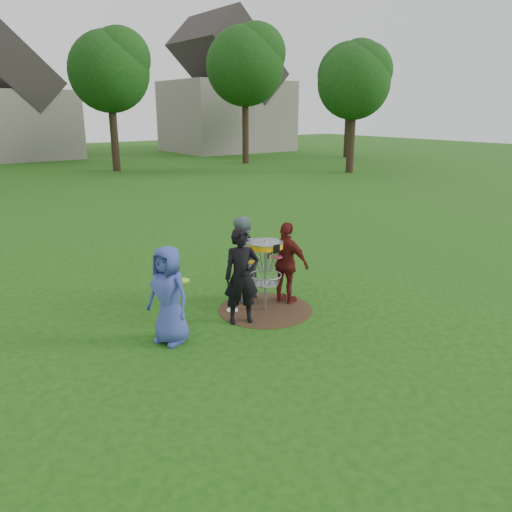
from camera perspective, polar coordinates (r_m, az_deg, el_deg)
ground at (r=9.60m, az=1.06°, el=-6.15°), size 100.00×100.00×0.00m
dirt_patch at (r=9.60m, az=1.06°, el=-6.12°), size 1.80×1.80×0.01m
player_blue at (r=8.16m, az=-9.96°, el=-4.42°), size 0.77×0.93×1.63m
player_black at (r=8.76m, az=-1.66°, el=-2.36°), size 0.74×0.62×1.73m
player_grey at (r=9.79m, az=-1.76°, el=-0.40°), size 1.01×0.90×1.70m
player_maroon at (r=9.71m, az=3.52°, el=-0.82°), size 0.68×1.03×1.62m
disc_on_grass at (r=9.56m, az=-2.72°, el=-6.20°), size 0.22×0.22×0.02m
disc_golf_basket at (r=9.25m, az=1.10°, el=-0.31°), size 0.66×0.67×1.38m
held_discs at (r=9.01m, az=-1.58°, el=-0.74°), size 2.31×0.76×0.08m
tree_row at (r=28.43m, az=-25.95°, el=20.03°), size 51.20×17.42×9.90m
house_row at (r=41.37m, az=-22.95°, el=15.89°), size 44.50×10.65×11.62m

